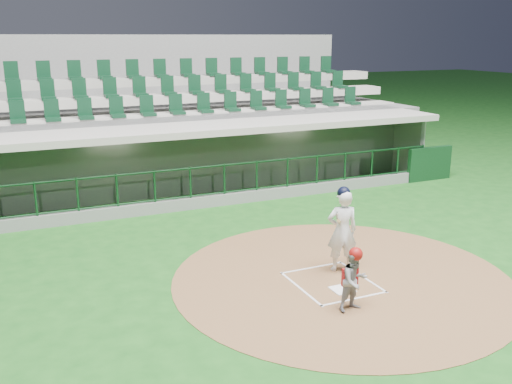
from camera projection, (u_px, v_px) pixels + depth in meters
ground at (325, 278)px, 12.18m from camera, size 120.00×120.00×0.00m
dirt_circle at (342, 278)px, 12.12m from camera, size 7.20×7.20×0.01m
home_plate at (342, 289)px, 11.56m from camera, size 0.43×0.43×0.02m
batter_box_chalk at (332, 282)px, 11.91m from camera, size 1.55×1.80×0.01m
dugout_structure at (208, 162)px, 18.89m from camera, size 16.40×3.70×3.00m
seating_deck at (177, 134)px, 21.41m from camera, size 17.00×6.72×5.15m
batter at (342, 229)px, 12.29m from camera, size 0.92×0.95×1.90m
catcher at (354, 279)px, 10.58m from camera, size 0.61×0.50×1.24m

